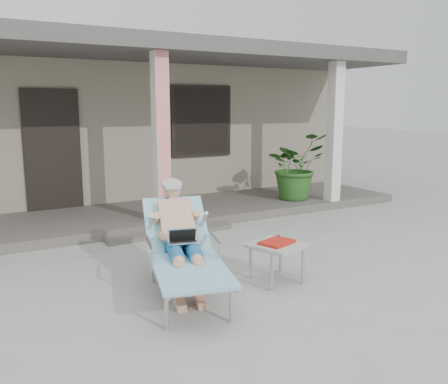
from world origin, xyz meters
TOP-DOWN VIEW (x-y plane):
  - ground at (0.00, 0.00)m, footprint 60.00×60.00m
  - house at (0.00, 6.50)m, footprint 10.40×5.40m
  - porch_deck at (0.00, 3.00)m, footprint 10.00×2.00m
  - porch_overhang at (0.00, 2.95)m, footprint 10.00×2.30m
  - porch_step at (0.00, 1.85)m, footprint 2.00×0.30m
  - lounger at (-0.74, -0.25)m, footprint 1.11×1.90m
  - side_table at (0.29, -0.53)m, footprint 0.67×0.67m
  - potted_palm at (2.99, 2.65)m, footprint 1.27×1.13m

SIDE VIEW (x-z plane):
  - ground at x=0.00m, z-range 0.00..0.00m
  - porch_step at x=0.00m, z-range 0.00..0.07m
  - porch_deck at x=0.00m, z-range 0.00..0.15m
  - side_table at x=0.29m, z-range 0.16..0.63m
  - lounger at x=-0.74m, z-range 0.14..1.33m
  - potted_palm at x=2.99m, z-range 0.15..1.45m
  - house at x=0.00m, z-range 0.02..3.32m
  - porch_overhang at x=0.00m, z-range 1.36..4.21m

